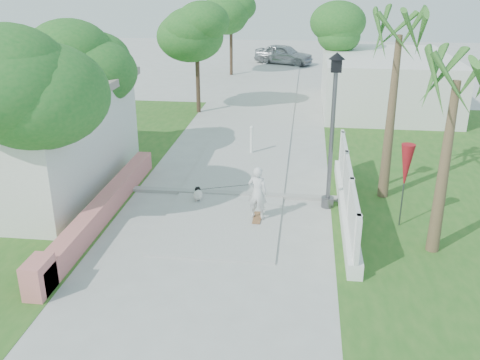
# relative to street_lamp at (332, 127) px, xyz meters

# --- Properties ---
(ground) EXTENTS (90.00, 90.00, 0.00)m
(ground) POSITION_rel_street_lamp_xyz_m (-2.90, -5.50, -2.43)
(ground) COLOR #B7B7B2
(ground) RESTS_ON ground
(path_strip) EXTENTS (3.20, 36.00, 0.06)m
(path_strip) POSITION_rel_street_lamp_xyz_m (-2.90, 14.50, -2.40)
(path_strip) COLOR #B7B7B2
(path_strip) RESTS_ON ground
(curb) EXTENTS (6.50, 0.25, 0.10)m
(curb) POSITION_rel_street_lamp_xyz_m (-2.90, 0.50, -2.38)
(curb) COLOR #999993
(curb) RESTS_ON ground
(grass_left) EXTENTS (8.00, 20.00, 0.01)m
(grass_left) POSITION_rel_street_lamp_xyz_m (-9.90, 2.50, -2.42)
(grass_left) COLOR #275D1D
(grass_left) RESTS_ON ground
(grass_right) EXTENTS (8.00, 20.00, 0.01)m
(grass_right) POSITION_rel_street_lamp_xyz_m (4.10, 2.50, -2.42)
(grass_right) COLOR #275D1D
(grass_right) RESTS_ON ground
(pink_wall) EXTENTS (0.45, 8.20, 0.80)m
(pink_wall) POSITION_rel_street_lamp_xyz_m (-6.20, -1.95, -2.11)
(pink_wall) COLOR #C27363
(pink_wall) RESTS_ON ground
(lattice_fence) EXTENTS (0.35, 7.00, 1.50)m
(lattice_fence) POSITION_rel_street_lamp_xyz_m (0.50, -0.50, -1.88)
(lattice_fence) COLOR white
(lattice_fence) RESTS_ON ground
(building_right) EXTENTS (6.00, 8.00, 2.60)m
(building_right) POSITION_rel_street_lamp_xyz_m (3.10, 12.50, -1.13)
(building_right) COLOR silver
(building_right) RESTS_ON ground
(street_lamp) EXTENTS (0.44, 0.44, 4.44)m
(street_lamp) POSITION_rel_street_lamp_xyz_m (0.00, 0.00, 0.00)
(street_lamp) COLOR #59595E
(street_lamp) RESTS_ON ground
(bollard) EXTENTS (0.14, 0.14, 1.09)m
(bollard) POSITION_rel_street_lamp_xyz_m (-2.70, 4.50, -1.84)
(bollard) COLOR white
(bollard) RESTS_ON ground
(patio_umbrella) EXTENTS (0.36, 0.36, 2.30)m
(patio_umbrella) POSITION_rel_street_lamp_xyz_m (1.90, -1.00, -0.74)
(patio_umbrella) COLOR #59595E
(patio_umbrella) RESTS_ON ground
(tree_left_near) EXTENTS (3.60, 3.60, 5.28)m
(tree_left_near) POSITION_rel_street_lamp_xyz_m (-7.38, -2.52, 1.40)
(tree_left_near) COLOR #4C3826
(tree_left_near) RESTS_ON ground
(tree_left_mid) EXTENTS (3.20, 3.20, 4.85)m
(tree_left_mid) POSITION_rel_street_lamp_xyz_m (-8.38, 2.98, 1.07)
(tree_left_mid) COLOR #4C3826
(tree_left_mid) RESTS_ON ground
(tree_path_left) EXTENTS (3.40, 3.40, 5.23)m
(tree_path_left) POSITION_rel_street_lamp_xyz_m (-5.88, 10.48, 1.39)
(tree_path_left) COLOR #4C3826
(tree_path_left) RESTS_ON ground
(tree_path_right) EXTENTS (3.00, 3.00, 4.79)m
(tree_path_right) POSITION_rel_street_lamp_xyz_m (0.32, 14.48, 1.07)
(tree_path_right) COLOR #4C3826
(tree_path_right) RESTS_ON ground
(tree_path_far) EXTENTS (3.20, 3.20, 5.17)m
(tree_path_far) POSITION_rel_street_lamp_xyz_m (-5.68, 20.48, 1.39)
(tree_path_far) COLOR #4C3826
(tree_path_far) RESTS_ON ground
(palm_far) EXTENTS (1.80, 1.80, 5.30)m
(palm_far) POSITION_rel_street_lamp_xyz_m (1.70, 1.00, 2.06)
(palm_far) COLOR brown
(palm_far) RESTS_ON ground
(palm_near) EXTENTS (1.80, 1.80, 4.70)m
(palm_near) POSITION_rel_street_lamp_xyz_m (2.50, -2.30, 1.53)
(palm_near) COLOR brown
(palm_near) RESTS_ON ground
(skateboarder) EXTENTS (2.17, 1.68, 1.57)m
(skateboarder) POSITION_rel_street_lamp_xyz_m (-2.83, -0.60, -1.74)
(skateboarder) COLOR #97603C
(skateboarder) RESTS_ON ground
(dog) EXTENTS (0.36, 0.58, 0.41)m
(dog) POSITION_rel_street_lamp_xyz_m (-3.83, -0.05, -2.21)
(dog) COLOR silver
(dog) RESTS_ON ground
(parked_car) EXTENTS (4.54, 3.03, 1.44)m
(parked_car) POSITION_rel_street_lamp_xyz_m (-2.49, 25.08, -1.71)
(parked_car) COLOR #9E9FA5
(parked_car) RESTS_ON ground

